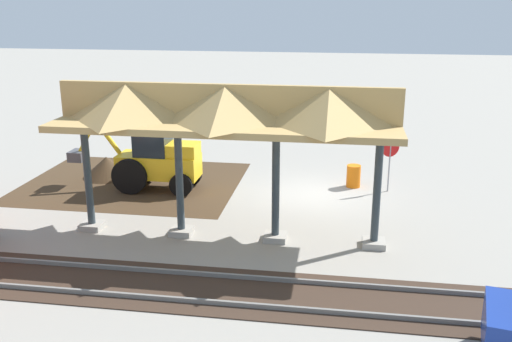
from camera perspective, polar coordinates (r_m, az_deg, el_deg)
ground_plane at (r=22.29m, az=5.93°, el=-2.37°), size 120.00×120.00×0.00m
dirt_work_zone at (r=24.15m, az=-12.20°, el=-1.13°), size 8.73×7.00×0.01m
platform_canopy at (r=17.16m, az=-3.04°, el=6.18°), size 10.37×3.20×4.90m
rail_tracks at (r=14.95m, az=4.21°, el=-12.39°), size 60.00×2.58×0.15m
stop_sign at (r=22.72m, az=13.26°, el=1.75°), size 0.70×0.36×2.18m
backhoe at (r=22.84m, az=-10.07°, el=1.25°), size 5.28×1.74×2.82m
dirt_mound at (r=25.19m, az=-14.61°, el=-0.56°), size 4.16×4.16×1.78m
traffic_barrel at (r=23.31m, az=9.72°, el=-0.50°), size 0.56×0.56×0.90m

